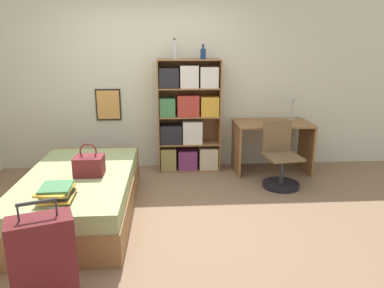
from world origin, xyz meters
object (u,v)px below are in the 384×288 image
at_px(bottle_green, 175,51).
at_px(desk, 272,138).
at_px(bed, 80,195).
at_px(suitcase, 43,261).
at_px(bottle_brown, 203,53).
at_px(desk_chair, 280,166).
at_px(bookcase, 188,118).
at_px(book_stack_on_bed, 57,193).
at_px(desk_lamp, 294,103).
at_px(handbag, 89,165).

height_order(bottle_green, desk, bottle_green).
distance_m(bed, desk, 2.85).
relative_size(suitcase, bottle_brown, 3.98).
bearing_deg(suitcase, desk_chair, 42.38).
xyz_separation_m(bookcase, desk_chair, (1.19, -0.76, -0.52)).
height_order(book_stack_on_bed, bottle_green, bottle_green).
bearing_deg(desk, bookcase, 172.62).
bearing_deg(bottle_brown, book_stack_on_bed, -124.83).
xyz_separation_m(desk, desk_chair, (-0.04, -0.60, -0.24)).
xyz_separation_m(bed, book_stack_on_bed, (-0.02, -0.70, 0.31)).
xyz_separation_m(desk, desk_lamp, (0.34, 0.12, 0.50)).
bearing_deg(bottle_brown, desk_chair, -37.33).
distance_m(handbag, desk_chair, 2.48).
relative_size(bottle_brown, desk, 0.19).
bearing_deg(suitcase, bottle_green, 70.72).
distance_m(bed, handbag, 0.38).
distance_m(handbag, desk, 2.74).
xyz_separation_m(bookcase, desk_lamp, (1.57, -0.04, 0.22)).
relative_size(bed, suitcase, 2.59).
relative_size(desk, desk_lamp, 2.71).
height_order(bookcase, bottle_brown, bottle_brown).
relative_size(handbag, suitcase, 0.43).
height_order(suitcase, bottle_green, bottle_green).
height_order(handbag, desk_lamp, desk_lamp).
distance_m(suitcase, bookcase, 3.21).
bearing_deg(book_stack_on_bed, bottle_green, 62.86).
height_order(suitcase, bookcase, bookcase).
xyz_separation_m(bed, desk_lamp, (2.84, 1.46, 0.77)).
relative_size(bottle_green, desk, 0.26).
height_order(bookcase, desk_lamp, bookcase).
xyz_separation_m(bed, bookcase, (1.28, 1.50, 0.54)).
xyz_separation_m(suitcase, desk_lamp, (2.77, 2.91, 0.67)).
xyz_separation_m(book_stack_on_bed, desk_lamp, (2.87, 2.16, 0.45)).
relative_size(book_stack_on_bed, desk, 0.36).
relative_size(suitcase, desk_chair, 0.93).
distance_m(bottle_brown, desk_chair, 1.89).
xyz_separation_m(book_stack_on_bed, desk, (2.53, 2.04, -0.05)).
distance_m(bed, desk_chair, 2.57).
bearing_deg(desk, bottle_green, 174.42).
height_order(bed, desk_lamp, desk_lamp).
height_order(bookcase, desk, bookcase).
bearing_deg(desk_lamp, desk_chair, -117.73).
relative_size(handbag, bottle_brown, 1.72).
xyz_separation_m(handbag, suitcase, (-0.07, -1.41, -0.26)).
xyz_separation_m(bed, bottle_green, (1.09, 1.47, 1.50)).
distance_m(bottle_green, desk, 1.88).
xyz_separation_m(suitcase, bottle_brown, (1.42, 2.93, 1.37)).
xyz_separation_m(suitcase, desk, (2.43, 2.79, 0.17)).
height_order(bed, bottle_brown, bottle_brown).
relative_size(handbag, bottle_green, 1.23).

